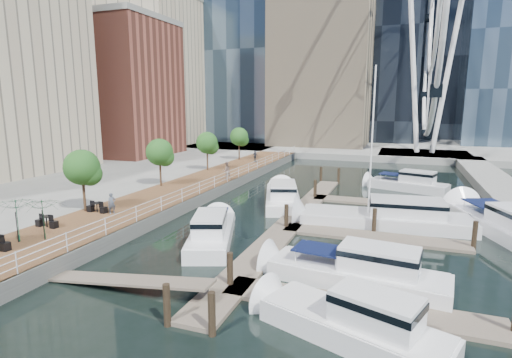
{
  "coord_description": "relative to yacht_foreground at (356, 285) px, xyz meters",
  "views": [
    {
      "loc": [
        10.43,
        -18.64,
        8.82
      ],
      "look_at": [
        -0.23,
        10.51,
        3.0
      ],
      "focal_mm": 28.0,
      "sensor_mm": 36.0,
      "label": 1
    }
  ],
  "objects": [
    {
      "name": "pedestrian_near",
      "position": [
        -17.76,
        3.66,
        1.76
      ],
      "size": [
        0.62,
        0.66,
        1.52
      ],
      "primitive_type": "imported",
      "rotation": [
        0.0,
        0.0,
        0.94
      ],
      "color": "#454E5C",
      "rests_on": "boardwalk"
    },
    {
      "name": "moored_yachts",
      "position": [
        0.68,
        10.58,
        0.0
      ],
      "size": [
        25.2,
        34.36,
        11.5
      ],
      "color": "silver",
      "rests_on": "ground"
    },
    {
      "name": "pedestrian_mid",
      "position": [
        -15.37,
        18.52,
        1.96
      ],
      "size": [
        1.18,
        1.18,
        1.93
      ],
      "primitive_type": "imported",
      "rotation": [
        0.0,
        0.0,
        -2.35
      ],
      "color": "#896B5F",
      "rests_on": "boardwalk"
    },
    {
      "name": "pedestrian_far",
      "position": [
        -17.07,
        31.85,
        1.82
      ],
      "size": [
        1.04,
        0.7,
        1.65
      ],
      "primitive_type": "imported",
      "rotation": [
        0.0,
        0.0,
        2.8
      ],
      "color": "#32363E",
      "rests_on": "boardwalk"
    },
    {
      "name": "street_trees",
      "position": [
        -20.15,
        13.56,
        4.29
      ],
      "size": [
        2.6,
        42.6,
        4.6
      ],
      "color": "#3F2B1C",
      "rests_on": "ground"
    },
    {
      "name": "land_far",
      "position": [
        -8.75,
        101.56,
        0.5
      ],
      "size": [
        200.0,
        114.0,
        1.0
      ],
      "primitive_type": "cube",
      "color": "gray",
      "rests_on": "ground"
    },
    {
      "name": "floating_docks",
      "position": [
        -0.78,
        9.54,
        0.49
      ],
      "size": [
        16.0,
        34.0,
        2.6
      ],
      "color": "#6D6051",
      "rests_on": "ground"
    },
    {
      "name": "ground",
      "position": [
        -8.75,
        -0.44,
        0.0
      ],
      "size": [
        520.0,
        520.0,
        0.0
      ],
      "primitive_type": "plane",
      "color": "black",
      "rests_on": "ground"
    },
    {
      "name": "pier",
      "position": [
        5.25,
        51.56,
        0.5
      ],
      "size": [
        14.0,
        12.0,
        1.0
      ],
      "primitive_type": "cube",
      "color": "gray",
      "rests_on": "ground"
    },
    {
      "name": "boardwalk",
      "position": [
        -17.75,
        14.56,
        0.5
      ],
      "size": [
        6.0,
        60.0,
        1.0
      ],
      "primitive_type": "cube",
      "color": "brown",
      "rests_on": "ground"
    },
    {
      "name": "yacht_foreground",
      "position": [
        0.0,
        0.0,
        0.0
      ],
      "size": [
        9.73,
        3.67,
        2.15
      ],
      "primitive_type": null,
      "rotation": [
        0.0,
        0.0,
        1.45
      ],
      "color": "white",
      "rests_on": "ground"
    },
    {
      "name": "cafe_tables",
      "position": [
        -19.15,
        -2.44,
        1.37
      ],
      "size": [
        2.5,
        13.7,
        0.74
      ],
      "color": "black",
      "rests_on": "ground"
    },
    {
      "name": "seawall",
      "position": [
        -14.75,
        14.56,
        0.5
      ],
      "size": [
        0.25,
        60.0,
        1.0
      ],
      "primitive_type": "cube",
      "color": "#595954",
      "rests_on": "ground"
    },
    {
      "name": "railing",
      "position": [
        -14.85,
        14.56,
        1.52
      ],
      "size": [
        0.1,
        60.0,
        1.05
      ],
      "primitive_type": null,
      "color": "white",
      "rests_on": "boardwalk"
    },
    {
      "name": "midrise_condos",
      "position": [
        -42.31,
        26.38,
        13.42
      ],
      "size": [
        19.0,
        67.0,
        28.0
      ],
      "color": "#BCAD8E",
      "rests_on": "ground"
    }
  ]
}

